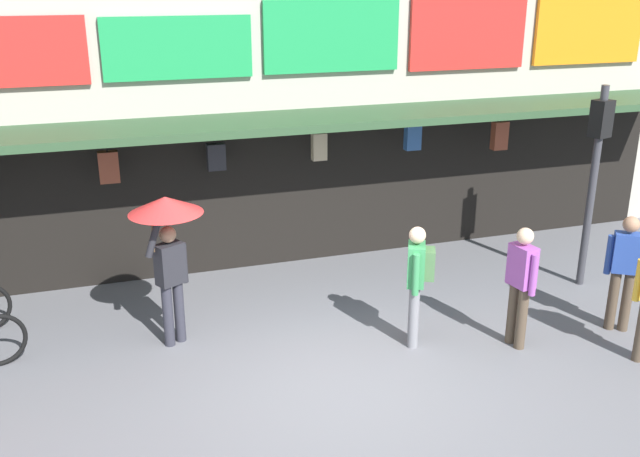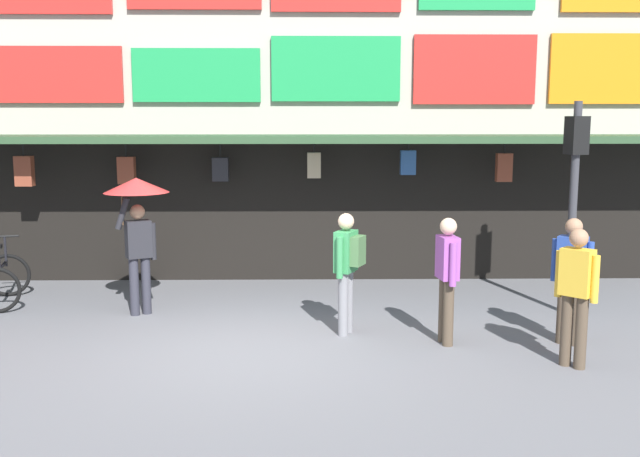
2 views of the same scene
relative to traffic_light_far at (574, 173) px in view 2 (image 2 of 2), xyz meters
name	(u,v)px [view 2 (image 2 of 2)]	position (x,y,z in m)	size (l,w,h in m)	color
ground_plane	(252,348)	(-4.68, -1.58, -2.14)	(80.00, 80.00, 0.00)	slate
shopfront	(268,62)	(-4.68, 2.98, 1.82)	(18.00, 2.60, 8.00)	#B2AD9E
traffic_light_far	(574,173)	(0.00, 0.00, 0.00)	(0.34, 0.35, 3.20)	#38383D
bicycle_parked	(2,280)	(-8.83, 0.68, -1.75)	(0.98, 1.30, 1.05)	black
pedestrian_in_purple	(347,264)	(-3.42, -0.99, -1.16)	(0.45, 0.49, 1.68)	gray
pedestrian_in_black	(577,287)	(-0.77, -2.35, -1.16)	(0.47, 0.47, 1.68)	brown
pedestrian_with_umbrella	(137,207)	(-6.49, 0.05, -0.50)	(0.96, 0.96, 2.08)	#2D2D38
pedestrian_in_red	(571,274)	(-0.52, -1.50, -1.19)	(0.46, 0.38, 1.68)	brown
pedestrian_in_yellow	(447,273)	(-2.14, -1.45, -1.19)	(0.27, 0.53, 1.68)	brown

